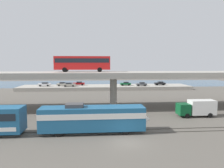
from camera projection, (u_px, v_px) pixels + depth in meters
ground_plane at (127, 143)px, 25.05m from camera, size 260.00×260.00×0.00m
rail_strip_near at (124, 133)px, 28.28m from camera, size 110.00×0.12×0.12m
rail_strip_far at (122, 130)px, 29.74m from camera, size 110.00×0.12×0.12m
train_locomotive at (98, 117)px, 28.52m from camera, size 15.41×3.04×4.18m
highway_overpass at (113, 75)px, 44.20m from camera, size 96.00×10.26×7.90m
transit_bus_on_overpass at (83, 62)px, 44.70m from camera, size 12.00×2.68×3.40m
service_truck_west at (197, 108)px, 37.36m from camera, size 6.80×2.46×3.04m
pier_parking_lot at (106, 87)px, 79.55m from camera, size 65.07×11.95×1.30m
parked_car_0 at (141, 84)px, 77.85m from camera, size 4.03×1.94×1.50m
parked_car_1 at (45, 84)px, 76.99m from camera, size 4.62×1.85×1.50m
parked_car_2 at (160, 83)px, 81.14m from camera, size 4.18×1.88×1.50m
parked_car_3 at (69, 84)px, 75.87m from camera, size 4.65×1.92×1.50m
parked_car_4 at (79, 83)px, 80.66m from camera, size 4.54×1.92×1.50m
parked_car_5 at (63, 84)px, 77.96m from camera, size 4.59×1.83×1.50m
parked_car_6 at (126, 84)px, 79.66m from camera, size 4.04×1.97×1.50m
harbor_water at (103, 83)px, 102.44m from camera, size 140.00×36.00×0.01m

